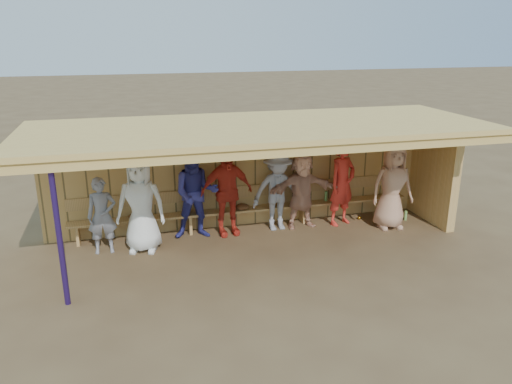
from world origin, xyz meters
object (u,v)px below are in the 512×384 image
at_px(player_e, 277,191).
at_px(player_g, 342,183).
at_px(player_d, 227,192).
at_px(player_h, 392,187).
at_px(bench, 247,204).
at_px(player_b, 141,204).
at_px(player_f, 302,190).
at_px(player_c, 196,193).
at_px(player_a, 102,216).

xyz_separation_m(player_e, player_g, (1.49, -0.07, 0.07)).
xyz_separation_m(player_d, player_h, (3.58, -0.55, -0.01)).
bearing_deg(player_h, bench, 168.56).
distance_m(player_g, player_h, 1.08).
relative_size(player_b, bench, 0.26).
bearing_deg(player_e, player_f, -2.84).
xyz_separation_m(player_e, player_f, (0.56, 0.00, -0.03)).
bearing_deg(player_c, player_g, 4.92).
bearing_deg(player_d, player_g, -7.71).
relative_size(player_b, player_g, 1.02).
xyz_separation_m(player_a, player_d, (2.53, 0.29, 0.19)).
height_order(player_e, player_g, player_g).
distance_m(player_c, bench, 1.29).
distance_m(player_a, bench, 3.12).
bearing_deg(player_h, player_c, 176.79).
height_order(player_a, player_d, player_d).
bearing_deg(player_a, player_b, -8.28).
xyz_separation_m(player_c, player_g, (3.26, -0.07, -0.02)).
relative_size(player_e, player_g, 0.93).
bearing_deg(player_e, player_d, 177.16).
distance_m(player_a, player_d, 2.56).
height_order(player_g, player_h, player_g).
distance_m(player_e, bench, 0.77).
bearing_deg(player_g, player_a, 161.26).
distance_m(player_e, player_h, 2.51).
bearing_deg(player_c, bench, 20.70).
height_order(player_a, player_g, player_g).
xyz_separation_m(player_a, player_g, (5.15, 0.23, 0.19)).
xyz_separation_m(player_f, player_h, (1.89, -0.55, 0.09)).
distance_m(player_d, player_g, 2.61).
bearing_deg(player_b, player_a, -172.42).
bearing_deg(player_a, player_e, 3.73).
bearing_deg(player_f, player_e, 177.37).
bearing_deg(player_d, player_a, -179.64).
distance_m(player_f, player_h, 1.97).
relative_size(player_d, bench, 0.25).
distance_m(player_c, player_e, 1.78).
bearing_deg(bench, player_h, -15.67).
bearing_deg(player_d, player_h, -15.02).
distance_m(player_b, player_c, 1.20).
bearing_deg(player_f, player_g, -6.71).
xyz_separation_m(player_f, bench, (-1.16, 0.31, -0.33)).
xyz_separation_m(player_a, player_b, (0.75, -0.10, 0.21)).
relative_size(player_g, player_h, 1.00).
relative_size(player_c, player_h, 1.02).
bearing_deg(player_e, player_g, -5.39).
bearing_deg(player_b, player_d, 27.34).
bearing_deg(player_a, player_c, 8.00).
distance_m(player_c, player_d, 0.65).
relative_size(player_a, bench, 0.20).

